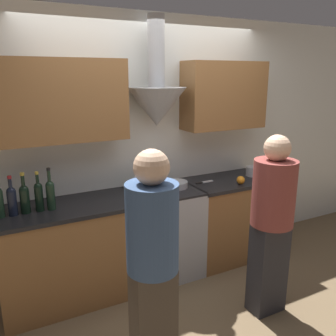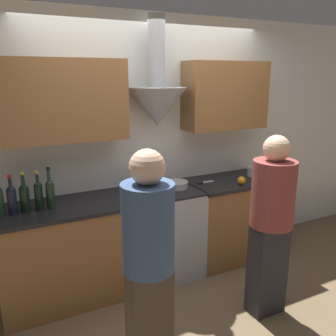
% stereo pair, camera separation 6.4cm
% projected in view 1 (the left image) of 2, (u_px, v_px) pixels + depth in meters
% --- Properties ---
extents(ground_plane, '(12.00, 12.00, 0.00)m').
position_uv_depth(ground_plane, '(178.00, 286.00, 3.49)').
color(ground_plane, brown).
extents(wall_back, '(8.40, 0.58, 2.60)m').
position_uv_depth(wall_back, '(147.00, 131.00, 3.59)').
color(wall_back, silver).
rests_on(wall_back, ground_plane).
extents(counter_left, '(1.24, 0.62, 0.91)m').
position_uv_depth(counter_left, '(70.00, 253.00, 3.21)').
color(counter_left, brown).
rests_on(counter_left, ground_plane).
extents(counter_right, '(0.94, 0.62, 0.91)m').
position_uv_depth(counter_right, '(227.00, 218.00, 3.99)').
color(counter_right, brown).
rests_on(counter_right, ground_plane).
extents(stove_range, '(0.68, 0.60, 0.91)m').
position_uv_depth(stove_range, '(163.00, 232.00, 3.63)').
color(stove_range, '#A8AAAF').
rests_on(stove_range, ground_plane).
extents(wine_bottle_1, '(0.07, 0.07, 0.33)m').
position_uv_depth(wine_bottle_1, '(12.00, 199.00, 2.86)').
color(wine_bottle_1, black).
rests_on(wine_bottle_1, counter_left).
extents(wine_bottle_2, '(0.08, 0.08, 0.34)m').
position_uv_depth(wine_bottle_2, '(25.00, 197.00, 2.91)').
color(wine_bottle_2, black).
rests_on(wine_bottle_2, counter_left).
extents(wine_bottle_3, '(0.07, 0.07, 0.34)m').
position_uv_depth(wine_bottle_3, '(39.00, 195.00, 2.95)').
color(wine_bottle_3, black).
rests_on(wine_bottle_3, counter_left).
extents(wine_bottle_4, '(0.07, 0.07, 0.36)m').
position_uv_depth(wine_bottle_4, '(50.00, 193.00, 2.98)').
color(wine_bottle_4, black).
rests_on(wine_bottle_4, counter_left).
extents(stock_pot, '(0.25, 0.25, 0.15)m').
position_uv_depth(stock_pot, '(148.00, 184.00, 3.46)').
color(stock_pot, '#A8AAAF').
rests_on(stock_pot, stove_range).
extents(mixing_bowl, '(0.23, 0.23, 0.06)m').
position_uv_depth(mixing_bowl, '(176.00, 184.00, 3.59)').
color(mixing_bowl, '#A8AAAF').
rests_on(mixing_bowl, stove_range).
extents(orange_fruit, '(0.09, 0.09, 0.09)m').
position_uv_depth(orange_fruit, '(241.00, 180.00, 3.71)').
color(orange_fruit, orange).
rests_on(orange_fruit, counter_right).
extents(saucepan, '(0.17, 0.17, 0.10)m').
position_uv_depth(saucepan, '(254.00, 171.00, 4.01)').
color(saucepan, '#A8AAAF').
rests_on(saucepan, counter_right).
extents(chefs_knife, '(0.21, 0.04, 0.01)m').
position_uv_depth(chefs_knife, '(204.00, 182.00, 3.77)').
color(chefs_knife, silver).
rests_on(chefs_knife, counter_right).
extents(person_foreground_left, '(0.32, 0.32, 1.61)m').
position_uv_depth(person_foreground_left, '(153.00, 263.00, 2.19)').
color(person_foreground_left, '#473D33').
rests_on(person_foreground_left, ground_plane).
extents(person_foreground_right, '(0.35, 0.35, 1.56)m').
position_uv_depth(person_foreground_right, '(272.00, 219.00, 2.94)').
color(person_foreground_right, '#28282D').
rests_on(person_foreground_right, ground_plane).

